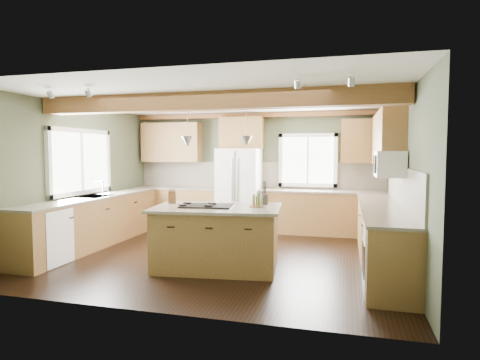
# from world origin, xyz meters

# --- Properties ---
(floor) EXTENTS (5.60, 5.60, 0.00)m
(floor) POSITION_xyz_m (0.00, 0.00, 0.00)
(floor) COLOR black
(floor) RESTS_ON ground
(ceiling) EXTENTS (5.60, 5.60, 0.00)m
(ceiling) POSITION_xyz_m (0.00, 0.00, 2.60)
(ceiling) COLOR silver
(ceiling) RESTS_ON wall_back
(wall_back) EXTENTS (5.60, 0.00, 5.60)m
(wall_back) POSITION_xyz_m (0.00, 2.50, 1.30)
(wall_back) COLOR #434B35
(wall_back) RESTS_ON ground
(wall_left) EXTENTS (0.00, 5.00, 5.00)m
(wall_left) POSITION_xyz_m (-2.80, 0.00, 1.30)
(wall_left) COLOR #434B35
(wall_left) RESTS_ON ground
(wall_right) EXTENTS (0.00, 5.00, 5.00)m
(wall_right) POSITION_xyz_m (2.80, 0.00, 1.30)
(wall_right) COLOR #434B35
(wall_right) RESTS_ON ground
(ceiling_beam) EXTENTS (5.55, 0.26, 0.26)m
(ceiling_beam) POSITION_xyz_m (0.00, -0.73, 2.47)
(ceiling_beam) COLOR #593419
(ceiling_beam) RESTS_ON ceiling
(soffit_trim) EXTENTS (5.55, 0.20, 0.10)m
(soffit_trim) POSITION_xyz_m (0.00, 2.40, 2.54)
(soffit_trim) COLOR #593419
(soffit_trim) RESTS_ON ceiling
(backsplash_back) EXTENTS (5.58, 0.03, 0.58)m
(backsplash_back) POSITION_xyz_m (0.00, 2.48, 1.21)
(backsplash_back) COLOR brown
(backsplash_back) RESTS_ON wall_back
(backsplash_right) EXTENTS (0.03, 3.70, 0.58)m
(backsplash_right) POSITION_xyz_m (2.78, 0.05, 1.21)
(backsplash_right) COLOR brown
(backsplash_right) RESTS_ON wall_right
(base_cab_back_left) EXTENTS (2.02, 0.60, 0.88)m
(base_cab_back_left) POSITION_xyz_m (-1.79, 2.20, 0.44)
(base_cab_back_left) COLOR brown
(base_cab_back_left) RESTS_ON floor
(counter_back_left) EXTENTS (2.06, 0.64, 0.04)m
(counter_back_left) POSITION_xyz_m (-1.79, 2.20, 0.90)
(counter_back_left) COLOR #463E33
(counter_back_left) RESTS_ON base_cab_back_left
(base_cab_back_right) EXTENTS (2.62, 0.60, 0.88)m
(base_cab_back_right) POSITION_xyz_m (1.49, 2.20, 0.44)
(base_cab_back_right) COLOR brown
(base_cab_back_right) RESTS_ON floor
(counter_back_right) EXTENTS (2.66, 0.64, 0.04)m
(counter_back_right) POSITION_xyz_m (1.49, 2.20, 0.90)
(counter_back_right) COLOR #463E33
(counter_back_right) RESTS_ON base_cab_back_right
(base_cab_left) EXTENTS (0.60, 3.70, 0.88)m
(base_cab_left) POSITION_xyz_m (-2.50, 0.05, 0.44)
(base_cab_left) COLOR brown
(base_cab_left) RESTS_ON floor
(counter_left) EXTENTS (0.64, 3.74, 0.04)m
(counter_left) POSITION_xyz_m (-2.50, 0.05, 0.90)
(counter_left) COLOR #463E33
(counter_left) RESTS_ON base_cab_left
(base_cab_right) EXTENTS (0.60, 3.70, 0.88)m
(base_cab_right) POSITION_xyz_m (2.50, 0.05, 0.44)
(base_cab_right) COLOR brown
(base_cab_right) RESTS_ON floor
(counter_right) EXTENTS (0.64, 3.74, 0.04)m
(counter_right) POSITION_xyz_m (2.50, 0.05, 0.90)
(counter_right) COLOR #463E33
(counter_right) RESTS_ON base_cab_right
(upper_cab_back_left) EXTENTS (1.40, 0.35, 0.90)m
(upper_cab_back_left) POSITION_xyz_m (-1.99, 2.33, 1.95)
(upper_cab_back_left) COLOR brown
(upper_cab_back_left) RESTS_ON wall_back
(upper_cab_over_fridge) EXTENTS (0.96, 0.35, 0.70)m
(upper_cab_over_fridge) POSITION_xyz_m (-0.30, 2.33, 2.15)
(upper_cab_over_fridge) COLOR brown
(upper_cab_over_fridge) RESTS_ON wall_back
(upper_cab_right) EXTENTS (0.35, 2.20, 0.90)m
(upper_cab_right) POSITION_xyz_m (2.62, 0.90, 1.95)
(upper_cab_right) COLOR brown
(upper_cab_right) RESTS_ON wall_right
(upper_cab_back_corner) EXTENTS (0.90, 0.35, 0.90)m
(upper_cab_back_corner) POSITION_xyz_m (2.30, 2.33, 1.95)
(upper_cab_back_corner) COLOR brown
(upper_cab_back_corner) RESTS_ON wall_back
(window_left) EXTENTS (0.04, 1.60, 1.05)m
(window_left) POSITION_xyz_m (-2.78, 0.05, 1.55)
(window_left) COLOR white
(window_left) RESTS_ON wall_left
(window_back) EXTENTS (1.10, 0.04, 1.00)m
(window_back) POSITION_xyz_m (1.15, 2.48, 1.55)
(window_back) COLOR white
(window_back) RESTS_ON wall_back
(sink) EXTENTS (0.50, 0.65, 0.03)m
(sink) POSITION_xyz_m (-2.50, 0.05, 0.91)
(sink) COLOR #262628
(sink) RESTS_ON counter_left
(faucet) EXTENTS (0.02, 0.02, 0.28)m
(faucet) POSITION_xyz_m (-2.32, 0.05, 1.05)
(faucet) COLOR #B2B2B7
(faucet) RESTS_ON sink
(dishwasher) EXTENTS (0.60, 0.60, 0.84)m
(dishwasher) POSITION_xyz_m (-2.49, -1.25, 0.43)
(dishwasher) COLOR white
(dishwasher) RESTS_ON floor
(oven) EXTENTS (0.60, 0.72, 0.84)m
(oven) POSITION_xyz_m (2.49, -1.25, 0.43)
(oven) COLOR white
(oven) RESTS_ON floor
(microwave) EXTENTS (0.40, 0.70, 0.38)m
(microwave) POSITION_xyz_m (2.58, -0.05, 1.55)
(microwave) COLOR white
(microwave) RESTS_ON wall_right
(pendant_left) EXTENTS (0.18, 0.18, 0.16)m
(pendant_left) POSITION_xyz_m (-0.32, -0.78, 1.88)
(pendant_left) COLOR #B2B2B7
(pendant_left) RESTS_ON ceiling
(pendant_right) EXTENTS (0.18, 0.18, 0.16)m
(pendant_right) POSITION_xyz_m (0.55, -0.68, 1.88)
(pendant_right) COLOR #B2B2B7
(pendant_right) RESTS_ON ceiling
(refrigerator) EXTENTS (0.90, 0.74, 1.80)m
(refrigerator) POSITION_xyz_m (-0.30, 2.12, 0.90)
(refrigerator) COLOR white
(refrigerator) RESTS_ON floor
(island) EXTENTS (1.86, 1.27, 0.88)m
(island) POSITION_xyz_m (0.12, -0.73, 0.44)
(island) COLOR brown
(island) RESTS_ON floor
(island_top) EXTENTS (1.99, 1.40, 0.04)m
(island_top) POSITION_xyz_m (0.12, -0.73, 0.90)
(island_top) COLOR #463E33
(island_top) RESTS_ON island
(cooktop) EXTENTS (0.81, 0.59, 0.02)m
(cooktop) POSITION_xyz_m (-0.03, -0.75, 0.93)
(cooktop) COLOR black
(cooktop) RESTS_ON island_top
(knife_block) EXTENTS (0.14, 0.12, 0.19)m
(knife_block) POSITION_xyz_m (-0.68, -0.55, 1.02)
(knife_block) COLOR brown
(knife_block) RESTS_ON island_top
(utensil_crock) EXTENTS (0.13, 0.13, 0.16)m
(utensil_crock) POSITION_xyz_m (0.74, -0.29, 1.00)
(utensil_crock) COLOR #473C39
(utensil_crock) RESTS_ON island_top
(bottle_tray) EXTENTS (0.22, 0.22, 0.20)m
(bottle_tray) POSITION_xyz_m (0.68, -0.58, 1.02)
(bottle_tray) COLOR brown
(bottle_tray) RESTS_ON island_top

